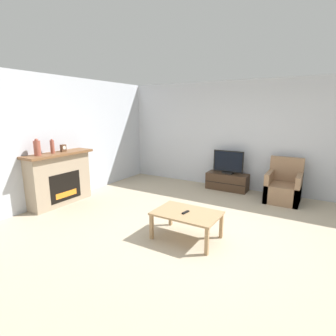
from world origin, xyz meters
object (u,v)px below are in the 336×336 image
at_px(mantel_vase_left, 37,148).
at_px(remote, 186,212).
at_px(tv_stand, 227,181).
at_px(coffee_table, 187,215).
at_px(mantel_clock, 63,148).
at_px(mantel_vase_centre_left, 52,146).
at_px(armchair, 283,188).
at_px(tv, 228,163).
at_px(fireplace, 59,178).

distance_m(mantel_vase_left, remote, 3.16).
xyz_separation_m(tv_stand, coffee_table, (0.29, -2.87, 0.17)).
bearing_deg(mantel_clock, mantel_vase_left, -90.07).
xyz_separation_m(mantel_vase_centre_left, tv_stand, (2.74, 2.95, -1.05)).
distance_m(mantel_clock, tv_stand, 3.96).
distance_m(armchair, coffee_table, 2.86).
bearing_deg(tv, remote, -84.39).
distance_m(tv_stand, remote, 2.92).
distance_m(tv_stand, armchair, 1.36).
xyz_separation_m(tv_stand, remote, (0.28, -2.90, 0.23)).
distance_m(mantel_clock, armchair, 4.86).
xyz_separation_m(fireplace, tv, (2.75, 2.84, 0.12)).
bearing_deg(tv, mantel_vase_left, -129.87).
bearing_deg(mantel_vase_left, armchair, 37.00).
height_order(mantel_clock, tv, mantel_clock).
bearing_deg(coffee_table, mantel_vase_centre_left, -178.45).
distance_m(mantel_vase_centre_left, tv_stand, 4.16).
bearing_deg(armchair, coffee_table, -111.55).
xyz_separation_m(mantel_clock, tv_stand, (2.73, 2.69, -0.98)).
bearing_deg(mantel_vase_centre_left, mantel_clock, 89.83).
bearing_deg(remote, tv, 104.75).
relative_size(tv_stand, coffee_table, 1.02).
xyz_separation_m(mantel_vase_centre_left, remote, (3.02, 0.05, -0.81)).
xyz_separation_m(mantel_vase_left, tv, (2.74, 3.28, -0.58)).
xyz_separation_m(mantel_clock, tv, (2.73, 2.69, -0.50)).
relative_size(mantel_vase_left, remote, 2.15).
relative_size(tv_stand, remote, 6.61).
height_order(mantel_vase_left, tv_stand, mantel_vase_left).
relative_size(mantel_clock, tv, 0.20).
height_order(mantel_clock, tv_stand, mantel_clock).
distance_m(mantel_vase_left, mantel_vase_centre_left, 0.33).
relative_size(fireplace, tv_stand, 1.43).
relative_size(fireplace, coffee_table, 1.46).
distance_m(armchair, remote, 2.89).
bearing_deg(fireplace, tv, 45.86).
distance_m(fireplace, armchair, 4.87).
distance_m(coffee_table, remote, 0.07).
xyz_separation_m(mantel_vase_left, mantel_clock, (0.00, 0.59, -0.08)).
xyz_separation_m(armchair, remote, (-1.06, -2.69, 0.14)).
xyz_separation_m(mantel_vase_centre_left, coffee_table, (3.03, 0.08, -0.88)).
bearing_deg(tv_stand, coffee_table, -84.22).
bearing_deg(mantel_vase_left, mantel_vase_centre_left, 90.00).
bearing_deg(tv, tv_stand, 90.00).
xyz_separation_m(mantel_vase_left, armchair, (4.08, 3.07, -0.97)).
bearing_deg(mantel_vase_left, tv, 50.13).
height_order(mantel_vase_left, armchair, mantel_vase_left).
bearing_deg(remote, fireplace, -171.95).
relative_size(tv, remote, 4.93).
relative_size(mantel_vase_centre_left, armchair, 0.31).
relative_size(fireplace, tv, 1.92).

